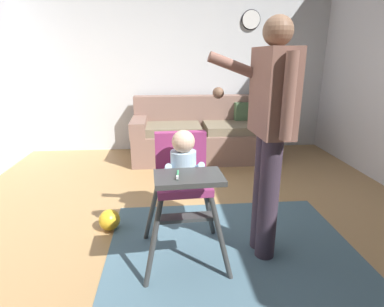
% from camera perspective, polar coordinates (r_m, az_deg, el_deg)
% --- Properties ---
extents(ground, '(6.14, 6.81, 0.10)m').
position_cam_1_polar(ground, '(2.66, 0.20, -15.94)').
color(ground, '#A67F50').
extents(wall_far, '(5.34, 0.06, 2.78)m').
position_cam_1_polar(wall_far, '(4.85, -2.67, 17.10)').
color(wall_far, silver).
rests_on(wall_far, ground).
extents(area_rug, '(1.87, 2.21, 0.01)m').
position_cam_1_polar(area_rug, '(2.23, 9.32, -21.99)').
color(area_rug, '#466474').
rests_on(area_rug, ground).
extents(couch, '(1.96, 0.86, 0.86)m').
position_cam_1_polar(couch, '(4.49, 1.88, 3.46)').
color(couch, '#806155').
rests_on(couch, ground).
extents(high_chair, '(0.64, 0.75, 0.97)m').
position_cam_1_polar(high_chair, '(2.10, -1.63, -3.48)').
color(high_chair, '#353737').
rests_on(high_chair, ground).
extents(adult_standing, '(0.52, 0.49, 1.65)m').
position_cam_1_polar(adult_standing, '(2.15, 14.05, 4.19)').
color(adult_standing, '#362A38').
rests_on(adult_standing, ground).
extents(toy_ball, '(0.18, 0.18, 0.18)m').
position_cam_1_polar(toy_ball, '(2.78, -14.90, -11.67)').
color(toy_ball, gold).
rests_on(toy_ball, ground).
extents(wall_clock, '(0.28, 0.04, 0.28)m').
position_cam_1_polar(wall_clock, '(5.00, 10.76, 22.97)').
color(wall_clock, white).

